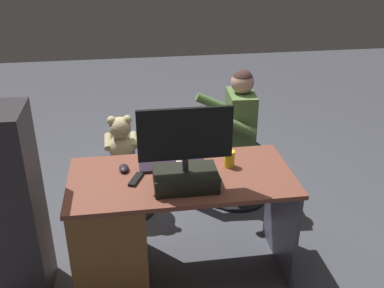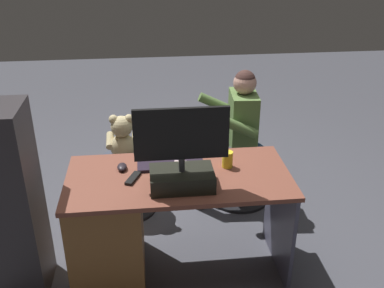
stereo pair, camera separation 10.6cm
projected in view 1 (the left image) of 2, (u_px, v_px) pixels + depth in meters
name	position (u px, v px, depth m)	size (l,w,h in m)	color
ground_plane	(175.00, 230.00, 3.45)	(10.00, 10.00, 0.00)	#464750
desk	(127.00, 225.00, 2.85)	(1.38, 0.67, 0.72)	brown
monitor	(185.00, 164.00, 2.57)	(0.54, 0.24, 0.49)	black
keyboard	(173.00, 165.00, 2.85)	(0.42, 0.14, 0.02)	black
computer_mouse	(124.00, 168.00, 2.80)	(0.06, 0.10, 0.04)	black
cup	(229.00, 159.00, 2.84)	(0.07, 0.07, 0.11)	yellow
tv_remote	(136.00, 179.00, 2.69)	(0.04, 0.15, 0.02)	black
notebook_binder	(192.00, 174.00, 2.74)	(0.22, 0.30, 0.02)	beige
office_chair_teddy	(124.00, 181.00, 3.57)	(0.48, 0.48, 0.46)	black
teddy_bear	(121.00, 140.00, 3.42)	(0.26, 0.26, 0.37)	#CBBA87
visitor_chair	(238.00, 170.00, 3.76)	(0.51, 0.51, 0.46)	black
person	(230.00, 127.00, 3.56)	(0.52, 0.50, 1.12)	#59793E
equipment_rack	(1.00, 209.00, 2.61)	(0.44, 0.36, 1.24)	#2D292C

